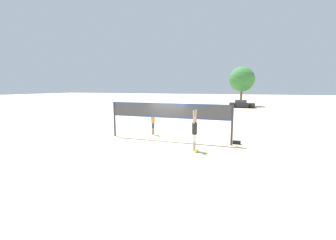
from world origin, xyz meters
TOP-DOWN VIEW (x-y plane):
  - ground_plane at (0.00, 0.00)m, footprint 200.00×200.00m
  - volleyball_net at (0.00, 0.00)m, footprint 8.32×0.13m
  - player_spiker at (2.21, -1.88)m, footprint 0.28×0.72m
  - player_blocker at (-1.63, 1.29)m, footprint 0.28×0.71m
  - volleyball at (2.41, -2.21)m, footprint 0.22×0.22m
  - gear_bag at (4.39, 0.41)m, footprint 0.48×0.24m
  - parked_car_near at (4.08, 26.69)m, footprint 4.21×1.98m
  - tree_left_cluster at (3.80, 31.03)m, footprint 4.65×4.65m

SIDE VIEW (x-z plane):
  - ground_plane at x=0.00m, z-range 0.00..0.00m
  - gear_bag at x=4.39m, z-range 0.00..0.21m
  - volleyball at x=2.41m, z-range 0.00..0.22m
  - parked_car_near at x=4.08m, z-range -0.07..1.27m
  - player_blocker at x=-1.63m, z-range 0.06..2.23m
  - player_spiker at x=2.21m, z-range 0.07..2.36m
  - volleyball_net at x=0.00m, z-range 0.51..2.98m
  - tree_left_cluster at x=3.80m, z-range 1.31..8.63m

